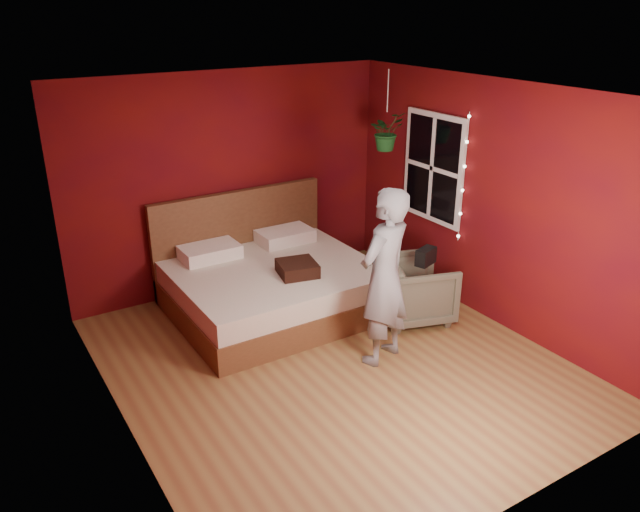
# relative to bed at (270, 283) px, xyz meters

# --- Properties ---
(floor) EXTENTS (4.50, 4.50, 0.00)m
(floor) POSITION_rel_bed_xyz_m (-0.03, -1.37, -0.31)
(floor) COLOR olive
(floor) RESTS_ON ground
(room_walls) EXTENTS (4.04, 4.54, 2.62)m
(room_walls) POSITION_rel_bed_xyz_m (-0.03, -1.37, 1.37)
(room_walls) COLOR maroon
(room_walls) RESTS_ON ground
(window) EXTENTS (0.05, 0.97, 1.27)m
(window) POSITION_rel_bed_xyz_m (1.93, -0.47, 1.19)
(window) COLOR white
(window) RESTS_ON room_walls
(fairy_lights) EXTENTS (0.04, 0.04, 1.45)m
(fairy_lights) POSITION_rel_bed_xyz_m (1.91, -0.99, 1.19)
(fairy_lights) COLOR silver
(fairy_lights) RESTS_ON room_walls
(bed) EXTENTS (2.20, 1.87, 1.21)m
(bed) POSITION_rel_bed_xyz_m (0.00, 0.00, 0.00)
(bed) COLOR brown
(bed) RESTS_ON ground
(person) EXTENTS (0.75, 0.61, 1.77)m
(person) POSITION_rel_bed_xyz_m (0.42, -1.55, 0.57)
(person) COLOR slate
(person) RESTS_ON ground
(armchair) EXTENTS (0.96, 0.95, 0.70)m
(armchair) POSITION_rel_bed_xyz_m (1.24, -1.07, 0.04)
(armchair) COLOR #555543
(armchair) RESTS_ON ground
(handbag) EXTENTS (0.28, 0.20, 0.18)m
(handbag) POSITION_rel_bed_xyz_m (1.26, -1.19, 0.48)
(handbag) COLOR black
(handbag) RESTS_ON armchair
(throw_pillow) EXTENTS (0.48, 0.48, 0.14)m
(throw_pillow) POSITION_rel_bed_xyz_m (0.13, -0.41, 0.31)
(throw_pillow) COLOR black
(throw_pillow) RESTS_ON bed
(hanging_plant) EXTENTS (0.42, 0.37, 0.91)m
(hanging_plant) POSITION_rel_bed_xyz_m (1.51, -0.11, 1.60)
(hanging_plant) COLOR silver
(hanging_plant) RESTS_ON room_walls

